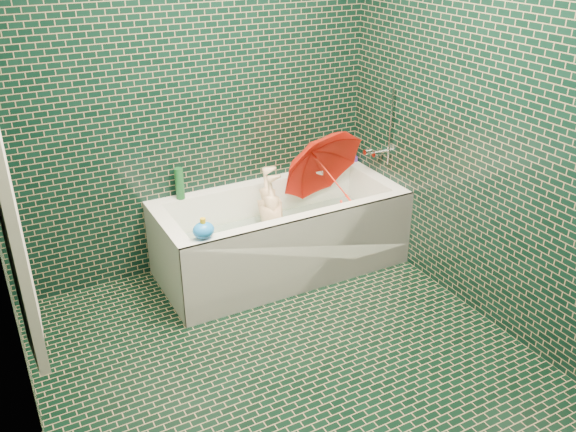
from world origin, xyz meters
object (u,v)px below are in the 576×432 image
umbrella (331,176)px  bath_toy (204,230)px  rubber_duck (312,164)px  child (274,228)px  bathtub (282,242)px

umbrella → bath_toy: size_ratio=4.27×
umbrella → rubber_duck: umbrella is taller
umbrella → child: bearing=174.2°
bath_toy → umbrella: bearing=8.0°
child → rubber_duck: size_ratio=7.35×
bathtub → child: 0.11m
bathtub → rubber_duck: size_ratio=14.75×
child → umbrella: size_ratio=1.36×
child → bath_toy: (-0.64, -0.34, 0.30)m
rubber_duck → bath_toy: size_ratio=0.79×
umbrella → rubber_duck: bearing=80.0°
rubber_duck → child: bearing=-150.8°
bathtub → child: size_ratio=2.01×
umbrella → bath_toy: (-1.08, -0.32, -0.02)m
bathtub → rubber_duck: bearing=38.8°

